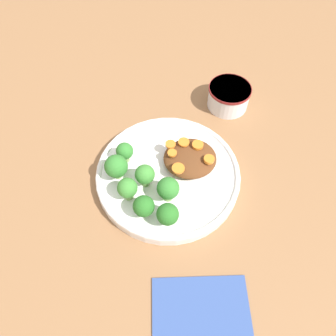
# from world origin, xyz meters

# --- Properties ---
(ground_plane) EXTENTS (4.00, 4.00, 0.00)m
(ground_plane) POSITION_xyz_m (0.00, 0.00, 0.00)
(ground_plane) COLOR #8C603D
(plate) EXTENTS (0.28, 0.28, 0.03)m
(plate) POSITION_xyz_m (0.00, 0.00, 0.01)
(plate) COLOR white
(plate) RESTS_ON ground_plane
(dip_bowl) EXTENTS (0.10, 0.10, 0.05)m
(dip_bowl) POSITION_xyz_m (0.16, 0.19, 0.03)
(dip_bowl) COLOR silver
(dip_bowl) RESTS_ON ground_plane
(stew_mound) EXTENTS (0.10, 0.10, 0.03)m
(stew_mound) POSITION_xyz_m (0.05, 0.02, 0.04)
(stew_mound) COLOR #5B3319
(stew_mound) RESTS_ON plate
(broccoli_floret_0) EXTENTS (0.04, 0.04, 0.05)m
(broccoli_floret_0) POSITION_xyz_m (-0.04, -0.02, 0.05)
(broccoli_floret_0) COLOR #759E51
(broccoli_floret_0) RESTS_ON plate
(broccoli_floret_1) EXTENTS (0.03, 0.03, 0.05)m
(broccoli_floret_1) POSITION_xyz_m (-0.08, 0.04, 0.05)
(broccoli_floret_1) COLOR #7FA85B
(broccoli_floret_1) RESTS_ON plate
(broccoli_floret_2) EXTENTS (0.04, 0.04, 0.05)m
(broccoli_floret_2) POSITION_xyz_m (-0.01, -0.11, 0.05)
(broccoli_floret_2) COLOR #759E51
(broccoli_floret_2) RESTS_ON plate
(broccoli_floret_3) EXTENTS (0.04, 0.04, 0.06)m
(broccoli_floret_3) POSITION_xyz_m (-0.10, -0.00, 0.06)
(broccoli_floret_3) COLOR #7FA85B
(broccoli_floret_3) RESTS_ON plate
(broccoli_floret_4) EXTENTS (0.04, 0.04, 0.05)m
(broccoli_floret_4) POSITION_xyz_m (-0.08, -0.05, 0.05)
(broccoli_floret_4) COLOR #759E51
(broccoli_floret_4) RESTS_ON plate
(broccoli_floret_5) EXTENTS (0.04, 0.04, 0.05)m
(broccoli_floret_5) POSITION_xyz_m (-0.01, -0.05, 0.05)
(broccoli_floret_5) COLOR #7FA85B
(broccoli_floret_5) RESTS_ON plate
(broccoli_floret_6) EXTENTS (0.04, 0.04, 0.05)m
(broccoli_floret_6) POSITION_xyz_m (-0.05, -0.08, 0.05)
(broccoli_floret_6) COLOR #759E51
(broccoli_floret_6) RESTS_ON plate
(carrot_slice_0) EXTENTS (0.02, 0.02, 0.00)m
(carrot_slice_0) POSITION_xyz_m (0.04, 0.05, 0.05)
(carrot_slice_0) COLOR orange
(carrot_slice_0) RESTS_ON stew_mound
(carrot_slice_1) EXTENTS (0.02, 0.02, 0.00)m
(carrot_slice_1) POSITION_xyz_m (0.01, 0.04, 0.05)
(carrot_slice_1) COLOR orange
(carrot_slice_1) RESTS_ON stew_mound
(carrot_slice_2) EXTENTS (0.02, 0.02, 0.00)m
(carrot_slice_2) POSITION_xyz_m (0.01, 0.02, 0.05)
(carrot_slice_2) COLOR orange
(carrot_slice_2) RESTS_ON stew_mound
(carrot_slice_3) EXTENTS (0.02, 0.02, 0.01)m
(carrot_slice_3) POSITION_xyz_m (0.06, 0.04, 0.05)
(carrot_slice_3) COLOR orange
(carrot_slice_3) RESTS_ON stew_mound
(carrot_slice_4) EXTENTS (0.02, 0.02, 0.00)m
(carrot_slice_4) POSITION_xyz_m (0.02, -0.01, 0.05)
(carrot_slice_4) COLOR orange
(carrot_slice_4) RESTS_ON stew_mound
(carrot_slice_5) EXTENTS (0.02, 0.02, 0.01)m
(carrot_slice_5) POSITION_xyz_m (0.08, -0.00, 0.05)
(carrot_slice_5) COLOR orange
(carrot_slice_5) RESTS_ON stew_mound
(napkin) EXTENTS (0.16, 0.11, 0.01)m
(napkin) POSITION_xyz_m (0.03, -0.25, 0.00)
(napkin) COLOR #334C8C
(napkin) RESTS_ON ground_plane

